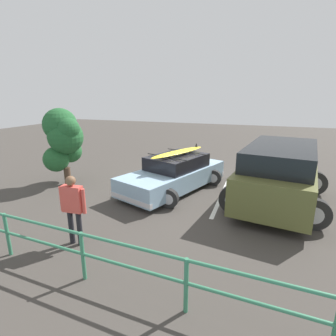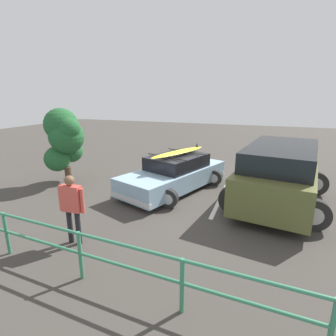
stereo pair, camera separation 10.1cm
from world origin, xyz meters
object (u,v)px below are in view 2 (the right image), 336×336
(sedan_car, at_px, (175,174))
(bush_near_left, at_px, (64,137))
(person_bystander, at_px, (72,204))
(suv_car, at_px, (279,174))

(sedan_car, height_order, bush_near_left, bush_near_left)
(sedan_car, xyz_separation_m, bush_near_left, (4.02, 0.71, 1.16))
(person_bystander, bearing_deg, bush_near_left, -47.66)
(sedan_car, bearing_deg, suv_car, 179.50)
(suv_car, relative_size, person_bystander, 3.04)
(suv_car, height_order, person_bystander, suv_car)
(sedan_car, relative_size, bush_near_left, 1.62)
(suv_car, distance_m, bush_near_left, 7.42)
(bush_near_left, bearing_deg, sedan_car, -169.99)
(sedan_car, relative_size, person_bystander, 2.85)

